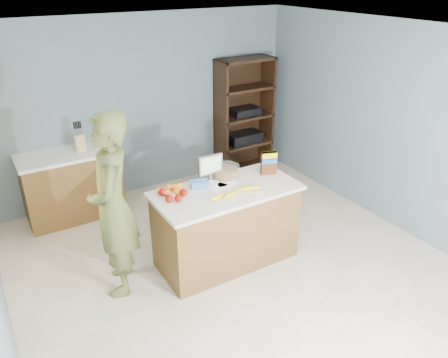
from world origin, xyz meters
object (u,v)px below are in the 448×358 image
tv (211,166)px  person (113,206)px  counter_peninsula (226,228)px  shelving_unit (242,118)px  cereal_box (269,162)px

tv → person: bearing=-174.2°
counter_peninsula → tv: (-0.02, 0.31, 0.64)m
shelving_unit → tv: size_ratio=6.38×
counter_peninsula → person: bearing=170.7°
counter_peninsula → person: 1.29m
shelving_unit → tv: shelving_unit is taller
shelving_unit → tv: 2.35m
shelving_unit → person: person is taller
shelving_unit → person: size_ratio=0.96×
tv → cereal_box: (0.62, -0.22, -0.01)m
cereal_box → person: bearing=176.5°
counter_peninsula → shelving_unit: shelving_unit is taller
shelving_unit → cereal_box: 2.19m
counter_peninsula → shelving_unit: 2.61m
counter_peninsula → cereal_box: 0.88m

